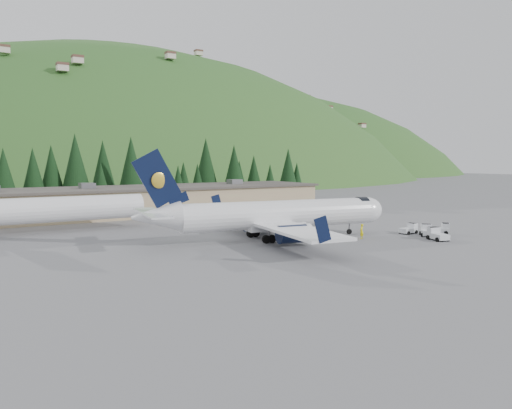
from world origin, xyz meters
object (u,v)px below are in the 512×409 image
Objects in this scene: baggage_tug_c at (437,235)px; baggage_tug_b at (440,229)px; ramp_worker at (362,231)px; terminal_building at (142,200)px; baggage_tug_d at (427,231)px; airliner at (274,216)px; baggage_tug_a at (409,229)px; second_airliner at (43,209)px.

baggage_tug_b is at bearing -39.22° from baggage_tug_c.
ramp_worker is (-12.16, 2.72, 0.28)m from baggage_tug_b.
terminal_building is 23.63× the size of baggage_tug_d.
airliner is at bearing 73.89° from baggage_tug_c.
second_airliner is at bearing 142.72° from baggage_tug_a.
baggage_tug_b is 0.04× the size of terminal_building.
ramp_worker is at bearing 69.19° from baggage_tug_c.
ramp_worker is at bearing 116.38° from baggage_tug_d.
terminal_building is at bearing 69.82° from baggage_tug_d.
second_airliner is 0.39× the size of terminal_building.
baggage_tug_c reaches higher than baggage_tug_d.
baggage_tug_c is at bearing -38.97° from second_airliner.
baggage_tug_b is 2.91m from baggage_tug_d.
terminal_building is at bearing -99.75° from ramp_worker.
baggage_tug_b reaches higher than baggage_tug_d.
ramp_worker is (33.80, -27.47, -2.36)m from second_airliner.
baggage_tug_a is (18.77, -5.81, -2.43)m from airliner.
baggage_tug_d is at bearing -131.64° from baggage_tug_b.
baggage_tug_b is at bearing -45.03° from baggage_tug_d.
baggage_tug_d is at bearing -35.12° from second_airliner.
baggage_tug_a is 5.88m from baggage_tug_c.
second_airliner reaches higher than baggage_tug_d.
airliner is 23.68m from baggage_tug_b.
baggage_tug_d is at bearing -13.94° from baggage_tug_c.
airliner is 38.05m from terminal_building.
baggage_tug_d is at bearing -63.44° from terminal_building.
baggage_tug_b is (45.95, -30.19, -2.64)m from second_airliner.
baggage_tug_b is at bearing -42.43° from baggage_tug_a.
terminal_building is at bearing 40.87° from baggage_tug_c.
baggage_tug_d is (19.12, -8.45, -2.39)m from airliner.
terminal_building is (19.91, 16.00, -0.70)m from second_airliner.
second_airliner reaches higher than ramp_worker.
terminal_building is (-26.04, 46.19, 1.94)m from baggage_tug_b.
terminal_building is 45.67m from ramp_worker.
ramp_worker reaches higher than baggage_tug_c.
baggage_tug_a is at bearing 50.82° from baggage_tug_d.
baggage_tug_c is (17.26, -11.49, -2.36)m from airliner.
ramp_worker is (-9.25, 2.81, 0.29)m from baggage_tug_d.
terminal_building reaches higher than ramp_worker.
ramp_worker reaches higher than baggage_tug_a.
baggage_tug_b is at bearing -60.59° from terminal_building.
baggage_tug_b is 53.06m from terminal_building.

